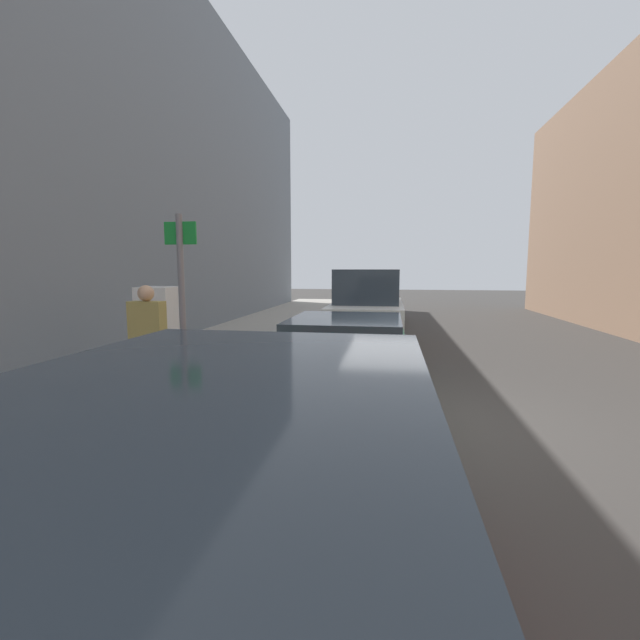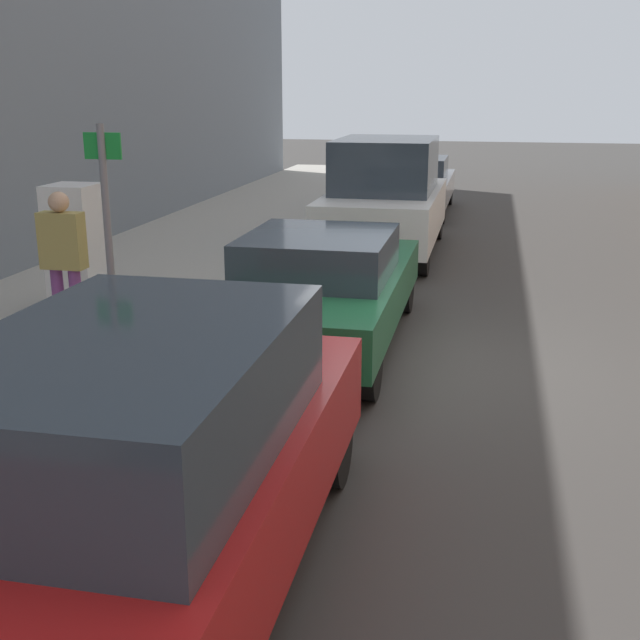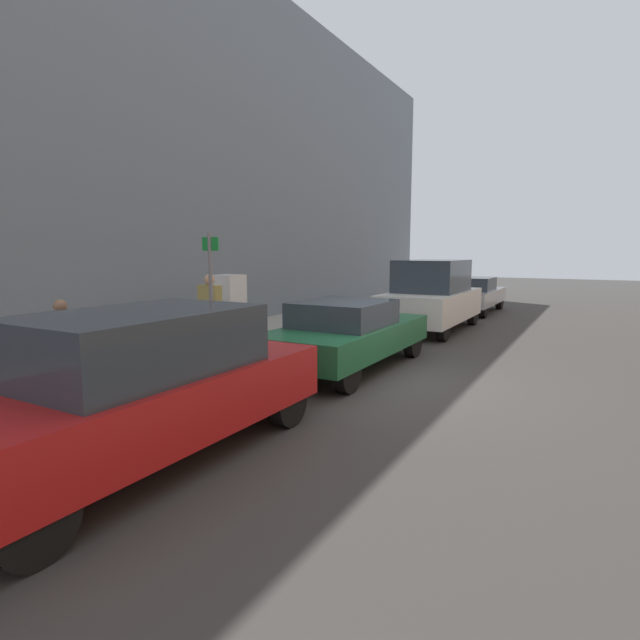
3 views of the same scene
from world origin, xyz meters
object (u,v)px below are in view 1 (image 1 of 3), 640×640
object	(u,v)px
street_sign_post	(183,320)
parked_sedan_silver	(375,304)
parked_suv_red	(202,606)
pedestrian_walking_far	(148,335)
parked_van_white	(368,307)
discarded_refrigerator	(161,334)
parked_sedan_green	(347,358)

from	to	relation	value
street_sign_post	parked_sedan_silver	size ratio (longest dim) A/B	0.58
parked_suv_red	street_sign_post	bearing A→B (deg)	117.91
pedestrian_walking_far	parked_van_white	world-z (taller)	parked_van_white
parked_sedan_silver	pedestrian_walking_far	bearing A→B (deg)	-103.33
parked_van_white	parked_sedan_silver	world-z (taller)	parked_van_white
discarded_refrigerator	parked_van_white	distance (m)	6.41
discarded_refrigerator	parked_suv_red	bearing A→B (deg)	-58.92
parked_suv_red	discarded_refrigerator	bearing A→B (deg)	121.08
parked_suv_red	parked_sedan_green	bearing A→B (deg)	90.00
parked_sedan_green	parked_van_white	xyz separation A→B (m)	(0.00, 5.80, 0.32)
discarded_refrigerator	street_sign_post	world-z (taller)	street_sign_post
street_sign_post	discarded_refrigerator	bearing A→B (deg)	124.36
parked_suv_red	parked_van_white	size ratio (longest dim) A/B	1.02
pedestrian_walking_far	discarded_refrigerator	bearing A→B (deg)	-111.04
pedestrian_walking_far	parked_sedan_silver	world-z (taller)	pedestrian_walking_far
discarded_refrigerator	parked_van_white	bearing A→B (deg)	58.19
street_sign_post	parked_sedan_green	bearing A→B (deg)	56.01
parked_sedan_green	parked_van_white	distance (m)	5.80
parked_van_white	parked_sedan_green	bearing A→B (deg)	-90.00
parked_sedan_green	parked_sedan_silver	size ratio (longest dim) A/B	1.04
discarded_refrigerator	street_sign_post	distance (m)	3.28
pedestrian_walking_far	parked_van_white	distance (m)	7.30
pedestrian_walking_far	parked_sedan_green	bearing A→B (deg)	154.19
parked_suv_red	parked_sedan_silver	size ratio (longest dim) A/B	1.07
pedestrian_walking_far	parked_sedan_silver	bearing A→B (deg)	-147.30
street_sign_post	parked_van_white	distance (m)	8.28
parked_suv_red	parked_sedan_green	xyz separation A→B (m)	(0.00, 5.26, -0.15)
street_sign_post	pedestrian_walking_far	distance (m)	1.93
parked_van_white	pedestrian_walking_far	bearing A→B (deg)	-112.90
discarded_refrigerator	parked_suv_red	xyz separation A→B (m)	(3.38, -5.61, -0.11)
parked_suv_red	pedestrian_walking_far	bearing A→B (deg)	123.26
street_sign_post	parked_sedan_silver	xyz separation A→B (m)	(1.56, 13.37, -0.88)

